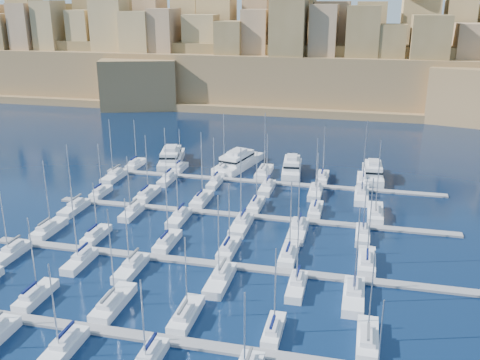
% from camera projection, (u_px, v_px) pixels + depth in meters
% --- Properties ---
extents(ground, '(600.00, 600.00, 0.00)m').
position_uv_depth(ground, '(235.00, 236.00, 101.16)').
color(ground, black).
rests_on(ground, ground).
extents(pontoon_near, '(84.00, 2.00, 0.40)m').
position_uv_depth(pontoon_near, '(173.00, 341.00, 69.75)').
color(pontoon_near, slate).
rests_on(pontoon_near, ground).
extents(pontoon_mid_near, '(84.00, 2.00, 0.40)m').
position_uv_depth(pontoon_mid_near, '(218.00, 264.00, 90.03)').
color(pontoon_mid_near, slate).
rests_on(pontoon_mid_near, ground).
extents(pontoon_mid_far, '(84.00, 2.00, 0.40)m').
position_uv_depth(pontoon_mid_far, '(247.00, 216.00, 110.31)').
color(pontoon_mid_far, slate).
rests_on(pontoon_mid_far, ground).
extents(pontoon_far, '(84.00, 2.00, 0.40)m').
position_uv_depth(pontoon_far, '(266.00, 182.00, 130.60)').
color(pontoon_far, slate).
rests_on(pontoon_far, ground).
extents(sailboat_1, '(2.57, 8.57, 13.33)m').
position_uv_depth(sailboat_1, '(36.00, 296.00, 79.48)').
color(sailboat_1, white).
rests_on(sailboat_1, ground).
extents(sailboat_2, '(3.01, 10.05, 15.44)m').
position_uv_depth(sailboat_2, '(113.00, 303.00, 77.47)').
color(sailboat_2, white).
rests_on(sailboat_2, ground).
extents(sailboat_3, '(2.74, 9.14, 12.62)m').
position_uv_depth(sailboat_3, '(186.00, 315.00, 74.60)').
color(sailboat_3, white).
rests_on(sailboat_3, ground).
extents(sailboat_4, '(2.26, 7.54, 12.82)m').
position_uv_depth(sailboat_4, '(274.00, 330.00, 71.14)').
color(sailboat_4, white).
rests_on(sailboat_4, ground).
extents(sailboat_5, '(2.76, 9.18, 13.50)m').
position_uv_depth(sailboat_5, '(367.00, 339.00, 69.21)').
color(sailboat_5, white).
rests_on(sailboat_5, ground).
extents(sailboat_8, '(2.81, 9.37, 13.34)m').
position_uv_depth(sailboat_8, '(62.00, 349.00, 67.21)').
color(sailboat_8, white).
rests_on(sailboat_8, ground).
extents(sailboat_12, '(2.77, 9.24, 14.53)m').
position_uv_depth(sailboat_12, '(49.00, 229.00, 102.64)').
color(sailboat_12, white).
rests_on(sailboat_12, ground).
extents(sailboat_13, '(2.45, 8.16, 11.25)m').
position_uv_depth(sailboat_13, '(96.00, 235.00, 99.94)').
color(sailboat_13, white).
rests_on(sailboat_13, ground).
extents(sailboat_14, '(2.66, 8.87, 14.59)m').
position_uv_depth(sailboat_14, '(167.00, 242.00, 97.18)').
color(sailboat_14, white).
rests_on(sailboat_14, ground).
extents(sailboat_15, '(2.60, 8.66, 13.04)m').
position_uv_depth(sailboat_15, '(229.00, 248.00, 94.56)').
color(sailboat_15, white).
rests_on(sailboat_15, ground).
extents(sailboat_16, '(2.75, 9.17, 14.20)m').
position_uv_depth(sailboat_16, '(289.00, 254.00, 92.44)').
color(sailboat_16, white).
rests_on(sailboat_16, ground).
extents(sailboat_17, '(2.90, 9.66, 15.65)m').
position_uv_depth(sailboat_17, '(367.00, 261.00, 89.78)').
color(sailboat_17, white).
rests_on(sailboat_17, ground).
extents(sailboat_18, '(2.66, 8.85, 12.66)m').
position_uv_depth(sailboat_18, '(11.00, 253.00, 92.82)').
color(sailboat_18, white).
rests_on(sailboat_18, ground).
extents(sailboat_19, '(2.56, 8.53, 13.89)m').
position_uv_depth(sailboat_19, '(80.00, 261.00, 90.08)').
color(sailboat_19, white).
rests_on(sailboat_19, ground).
extents(sailboat_20, '(2.79, 9.30, 13.42)m').
position_uv_depth(sailboat_20, '(131.00, 268.00, 87.66)').
color(sailboat_20, white).
rests_on(sailboat_20, ground).
extents(sailboat_21, '(3.00, 10.01, 15.38)m').
position_uv_depth(sailboat_21, '(220.00, 279.00, 83.98)').
color(sailboat_21, white).
rests_on(sailboat_21, ground).
extents(sailboat_22, '(2.54, 8.45, 14.21)m').
position_uv_depth(sailboat_22, '(297.00, 286.00, 82.07)').
color(sailboat_22, white).
rests_on(sailboat_22, ground).
extents(sailboat_23, '(3.09, 10.30, 15.37)m').
position_uv_depth(sailboat_23, '(354.00, 296.00, 79.34)').
color(sailboat_23, white).
rests_on(sailboat_23, ground).
extents(sailboat_24, '(2.27, 7.58, 12.39)m').
position_uv_depth(sailboat_24, '(101.00, 192.00, 122.19)').
color(sailboat_24, white).
rests_on(sailboat_24, ground).
extents(sailboat_25, '(2.89, 9.63, 14.72)m').
position_uv_depth(sailboat_25, '(147.00, 195.00, 120.71)').
color(sailboat_25, white).
rests_on(sailboat_25, ground).
extents(sailboat_26, '(2.87, 9.55, 16.09)m').
position_uv_depth(sailboat_26, '(202.00, 199.00, 117.85)').
color(sailboat_26, white).
rests_on(sailboat_26, ground).
extents(sailboat_27, '(2.56, 8.52, 12.82)m').
position_uv_depth(sailboat_27, '(256.00, 205.00, 114.70)').
color(sailboat_27, white).
rests_on(sailboat_27, ground).
extents(sailboat_28, '(2.56, 8.54, 13.31)m').
position_uv_depth(sailboat_28, '(316.00, 210.00, 111.91)').
color(sailboat_28, white).
rests_on(sailboat_28, ground).
extents(sailboat_29, '(3.16, 10.52, 16.36)m').
position_uv_depth(sailboat_29, '(375.00, 213.00, 110.13)').
color(sailboat_29, white).
rests_on(sailboat_29, ground).
extents(sailboat_30, '(2.76, 9.20, 15.08)m').
position_uv_depth(sailboat_30, '(74.00, 208.00, 112.99)').
color(sailboat_30, white).
rests_on(sailboat_30, ground).
extents(sailboat_31, '(2.44, 8.13, 13.26)m').
position_uv_depth(sailboat_31, '(132.00, 212.00, 110.68)').
color(sailboat_31, white).
rests_on(sailboat_31, ground).
extents(sailboat_32, '(2.72, 9.05, 14.29)m').
position_uv_depth(sailboat_32, '(179.00, 218.00, 107.94)').
color(sailboat_32, white).
rests_on(sailboat_32, ground).
extents(sailboat_33, '(3.06, 10.20, 16.80)m').
position_uv_depth(sailboat_33, '(242.00, 224.00, 104.54)').
color(sailboat_33, white).
rests_on(sailboat_33, ground).
extents(sailboat_34, '(3.18, 10.59, 15.64)m').
position_uv_depth(sailboat_34, '(298.00, 230.00, 101.93)').
color(sailboat_34, white).
rests_on(sailboat_34, ground).
extents(sailboat_35, '(2.61, 8.70, 12.45)m').
position_uv_depth(sailboat_35, '(363.00, 235.00, 100.17)').
color(sailboat_35, white).
rests_on(sailboat_35, ground).
extents(sailboat_36, '(2.56, 8.53, 13.04)m').
position_uv_depth(sailboat_36, '(136.00, 164.00, 143.20)').
color(sailboat_36, white).
rests_on(sailboat_36, ground).
extents(sailboat_37, '(2.27, 7.57, 11.43)m').
position_uv_depth(sailboat_37, '(180.00, 168.00, 140.00)').
color(sailboat_37, white).
rests_on(sailboat_37, ground).
extents(sailboat_38, '(3.09, 10.29, 15.63)m').
position_uv_depth(sailboat_38, '(223.00, 169.00, 138.70)').
color(sailboat_38, white).
rests_on(sailboat_38, ground).
extents(sailboat_39, '(3.14, 10.48, 16.25)m').
position_uv_depth(sailboat_39, '(264.00, 172.00, 136.44)').
color(sailboat_39, white).
rests_on(sailboat_39, ground).
extents(sailboat_40, '(2.69, 8.97, 13.84)m').
position_uv_depth(sailboat_40, '(322.00, 177.00, 132.50)').
color(sailboat_40, white).
rests_on(sailboat_40, ground).
extents(sailboat_41, '(2.92, 9.75, 15.69)m').
position_uv_depth(sailboat_41, '(363.00, 180.00, 130.69)').
color(sailboat_41, white).
rests_on(sailboat_41, ground).
extents(sailboat_42, '(3.00, 10.00, 15.64)m').
position_uv_depth(sailboat_42, '(114.00, 176.00, 133.19)').
color(sailboat_42, white).
rests_on(sailboat_42, ground).
extents(sailboat_43, '(2.49, 8.30, 14.10)m').
position_uv_depth(sailboat_43, '(167.00, 179.00, 130.97)').
color(sailboat_43, white).
rests_on(sailboat_43, ground).
extents(sailboat_44, '(2.30, 7.66, 12.30)m').
position_uv_depth(sailboat_44, '(215.00, 183.00, 128.64)').
color(sailboat_44, white).
rests_on(sailboat_44, ground).
extents(sailboat_45, '(2.75, 9.16, 14.13)m').
position_uv_depth(sailboat_45, '(267.00, 188.00, 125.13)').
color(sailboat_45, white).
rests_on(sailboat_45, ground).
extents(sailboat_46, '(2.89, 9.64, 13.89)m').
position_uv_depth(sailboat_46, '(316.00, 192.00, 122.41)').
color(sailboat_46, white).
rests_on(sailboat_46, ground).
extents(sailboat_47, '(3.05, 10.15, 14.50)m').
position_uv_depth(sailboat_47, '(361.00, 196.00, 119.93)').
color(sailboat_47, white).
rests_on(sailboat_47, ground).
extents(motor_yacht_a, '(9.31, 18.87, 5.25)m').
position_uv_depth(motor_yacht_a, '(171.00, 157.00, 145.72)').
color(motor_yacht_a, white).
rests_on(motor_yacht_a, ground).
extents(motor_yacht_b, '(10.21, 20.40, 5.25)m').
position_uv_depth(motor_yacht_b, '(238.00, 161.00, 142.31)').
color(motor_yacht_b, white).
rests_on(motor_yacht_b, ground).
extents(motor_yacht_c, '(6.11, 15.66, 5.25)m').
position_uv_depth(motor_yacht_c, '(292.00, 167.00, 137.17)').
color(motor_yacht_c, white).
rests_on(motor_yacht_c, ground).
extents(motor_yacht_d, '(5.37, 15.74, 5.25)m').
position_uv_depth(motor_yacht_d, '(373.00, 173.00, 132.85)').
color(motor_yacht_d, white).
rests_on(motor_yacht_d, ground).
extents(fortified_city, '(460.00, 108.95, 59.52)m').
position_uv_depth(fortified_city, '(317.00, 65.00, 239.64)').
color(fortified_city, brown).
rests_on(fortified_city, ground).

